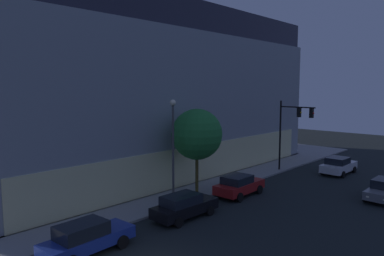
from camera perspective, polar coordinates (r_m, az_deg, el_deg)
modern_building at (r=39.66m, az=-10.70°, el=5.48°), size 37.06×22.62×15.82m
traffic_light_far_corner at (r=36.52m, az=15.48°, el=0.73°), size 0.40×3.72×6.94m
street_lamp_sidewalk at (r=25.56m, az=-3.01°, el=-1.56°), size 0.44×0.44×7.39m
sidewalk_tree at (r=27.78m, az=0.78°, el=-1.01°), size 3.93×3.93×6.62m
car_blue at (r=19.71m, az=-16.32°, el=-16.24°), size 4.85×2.13×1.67m
car_black at (r=23.73m, az=-1.26°, el=-12.15°), size 4.68×2.02×1.59m
car_red at (r=28.67m, az=7.39°, el=-8.89°), size 4.50×2.22×1.62m
car_white at (r=38.26m, az=22.06°, el=-5.48°), size 4.63×2.22×1.65m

